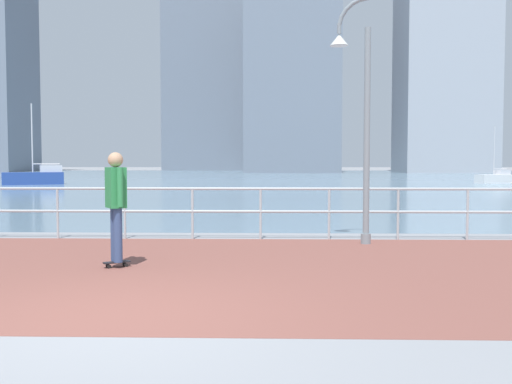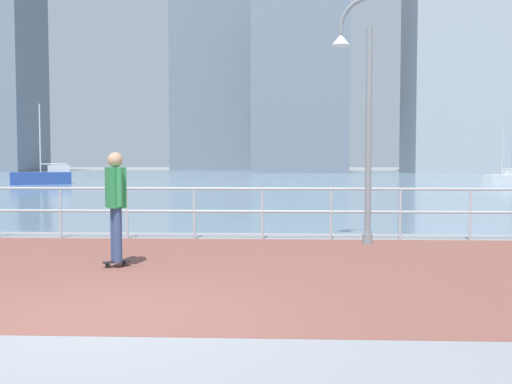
% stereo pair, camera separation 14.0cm
% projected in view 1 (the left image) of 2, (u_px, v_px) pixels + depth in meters
% --- Properties ---
extents(ground, '(220.00, 220.00, 0.00)m').
position_uv_depth(ground, '(251.00, 181.00, 45.72)').
color(ground, gray).
extents(brick_paving, '(28.00, 6.58, 0.01)m').
position_uv_depth(brick_paving, '(162.00, 269.00, 8.48)').
color(brick_paving, brown).
rests_on(brick_paving, ground).
extents(harbor_water, '(180.00, 88.00, 0.00)m').
position_uv_depth(harbor_water, '(255.00, 177.00, 56.69)').
color(harbor_water, '#6B899E').
rests_on(harbor_water, ground).
extents(waterfront_railing, '(25.25, 0.06, 1.07)m').
position_uv_depth(waterfront_railing, '(192.00, 203.00, 11.73)').
color(waterfront_railing, '#B2BCC1').
rests_on(waterfront_railing, ground).
extents(lamppost, '(0.80, 0.40, 4.73)m').
position_uv_depth(lamppost, '(358.00, 108.00, 10.98)').
color(lamppost, gray).
rests_on(lamppost, ground).
extents(skateboarder, '(0.40, 0.52, 1.73)m').
position_uv_depth(skateboarder, '(116.00, 198.00, 8.56)').
color(skateboarder, black).
rests_on(skateboarder, ground).
extents(sailboat_white, '(3.03, 2.21, 4.15)m').
position_uv_depth(sailboat_white, '(495.00, 178.00, 41.82)').
color(sailboat_white, white).
rests_on(sailboat_white, ground).
extents(sailboat_yellow, '(4.10, 2.83, 5.57)m').
position_uv_depth(sailboat_yellow, '(35.00, 177.00, 39.54)').
color(sailboat_yellow, '#284799').
rests_on(sailboat_yellow, ground).
extents(tower_beige, '(14.69, 11.99, 40.76)m').
position_uv_depth(tower_beige, '(206.00, 64.00, 105.63)').
color(tower_beige, slate).
rests_on(tower_beige, ground).
extents(tower_slate, '(13.27, 17.81, 31.13)m').
position_uv_depth(tower_slate, '(290.00, 73.00, 85.10)').
color(tower_slate, slate).
rests_on(tower_slate, ground).
extents(tower_glass, '(12.65, 10.58, 41.81)m').
position_uv_depth(tower_glass, '(445.00, 31.00, 81.03)').
color(tower_glass, '#A3A8B2').
rests_on(tower_glass, ground).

